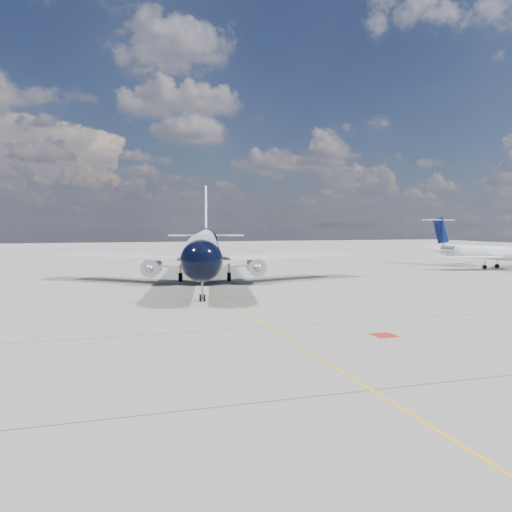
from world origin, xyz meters
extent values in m
plane|color=gray|center=(0.00, 30.00, 0.00)|extent=(320.00, 320.00, 0.00)
cube|color=#FFB30D|center=(0.00, 25.00, 0.00)|extent=(0.16, 160.00, 0.01)
cube|color=maroon|center=(6.80, -10.00, 0.00)|extent=(1.60, 1.60, 0.01)
cylinder|color=black|center=(1.24, 25.65, 4.36)|extent=(12.06, 39.39, 3.94)
sphere|color=black|center=(-3.08, 5.35, 4.36)|extent=(4.68, 4.68, 3.94)
cone|color=black|center=(6.31, 49.50, 4.98)|extent=(5.37, 7.92, 3.94)
cylinder|color=white|center=(1.24, 25.65, 5.34)|extent=(11.64, 41.24, 3.08)
cube|color=black|center=(-3.12, 5.15, 4.93)|extent=(2.69, 1.74, 0.57)
cube|color=white|center=(-9.10, 29.44, 3.42)|extent=(18.60, 16.78, 0.33)
cube|color=white|center=(12.22, 24.91, 3.42)|extent=(20.58, 10.48, 0.33)
cube|color=black|center=(1.24, 25.65, 2.91)|extent=(6.42, 11.06, 1.04)
cylinder|color=#BABAC2|center=(-5.79, 25.03, 2.23)|extent=(3.27, 5.15, 2.32)
cylinder|color=#BABAC2|center=(7.40, 22.22, 2.23)|extent=(3.27, 5.15, 2.32)
sphere|color=gray|center=(-6.24, 22.89, 2.23)|extent=(1.35, 1.35, 1.14)
sphere|color=gray|center=(6.95, 20.09, 2.23)|extent=(1.35, 1.35, 1.14)
cube|color=white|center=(-5.75, 25.23, 3.01)|extent=(0.91, 3.30, 1.14)
cube|color=white|center=(7.45, 22.42, 3.01)|extent=(0.91, 3.30, 1.14)
cube|color=white|center=(6.20, 49.00, 10.27)|extent=(1.69, 6.51, 8.85)
cube|color=white|center=(6.31, 49.50, 5.81)|extent=(13.88, 6.05, 0.23)
cylinder|color=gray|center=(-2.32, 8.91, 1.30)|extent=(0.22, 0.22, 2.18)
cylinder|color=black|center=(-2.53, 8.95, 0.36)|extent=(0.33, 0.75, 0.73)
cylinder|color=black|center=(-2.12, 8.86, 0.36)|extent=(0.33, 0.75, 0.73)
cylinder|color=gray|center=(-1.69, 27.87, 1.40)|extent=(0.32, 0.32, 1.97)
cylinder|color=gray|center=(4.81, 26.48, 1.40)|extent=(0.32, 0.32, 1.97)
cylinder|color=black|center=(-1.81, 27.31, 0.57)|extent=(0.69, 1.21, 1.14)
cylinder|color=black|center=(-1.57, 28.42, 0.57)|extent=(0.69, 1.21, 1.14)
cylinder|color=black|center=(4.69, 25.93, 0.57)|extent=(0.69, 1.21, 1.14)
cylinder|color=black|center=(4.93, 27.04, 0.57)|extent=(0.69, 1.21, 1.14)
cylinder|color=white|center=(53.87, 30.59, 2.79)|extent=(7.15, 19.79, 2.43)
cone|color=white|center=(50.71, 43.25, 3.15)|extent=(3.45, 4.95, 2.43)
cube|color=white|center=(47.55, 29.94, 2.25)|extent=(11.61, 5.51, 0.20)
cube|color=white|center=(59.77, 32.99, 2.25)|extent=(10.28, 9.67, 0.20)
cylinder|color=#BABAC2|center=(50.08, 37.99, 3.15)|extent=(2.01, 3.12, 1.35)
cylinder|color=#BABAC2|center=(53.74, 38.90, 3.15)|extent=(2.01, 3.12, 1.35)
cube|color=white|center=(50.52, 38.10, 3.15)|extent=(1.22, 1.61, 0.16)
cube|color=white|center=(53.31, 38.80, 3.15)|extent=(1.22, 1.61, 0.16)
cube|color=#0A174B|center=(51.04, 41.94, 6.52)|extent=(1.13, 3.72, 5.51)
cube|color=white|center=(50.91, 42.46, 8.68)|extent=(7.42, 3.49, 0.14)
cylinder|color=gray|center=(51.91, 31.03, 0.85)|extent=(0.22, 0.22, 1.53)
cylinder|color=gray|center=(55.40, 31.90, 0.85)|extent=(0.22, 0.22, 1.53)
cylinder|color=black|center=(51.91, 31.03, 0.38)|extent=(0.46, 0.80, 0.76)
cylinder|color=black|center=(55.40, 31.90, 0.38)|extent=(0.46, 0.80, 0.76)
camera|label=1|loc=(-11.79, -40.07, 7.63)|focal=35.00mm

